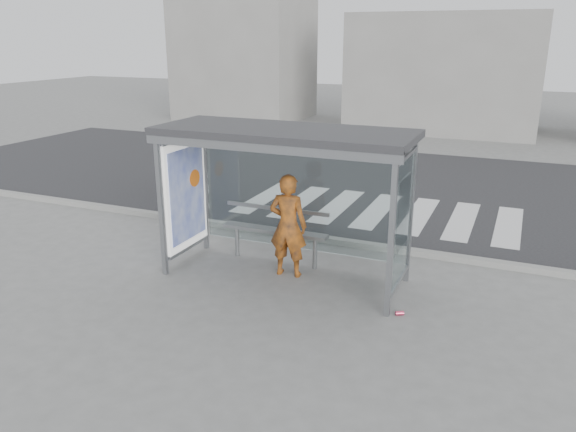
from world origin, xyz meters
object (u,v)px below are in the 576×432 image
object	(u,v)px
bench	(275,231)
soda_can	(400,313)
bus_shelter	(265,164)
person	(288,226)

from	to	relation	value
bench	soda_can	world-z (taller)	bench
bench	bus_shelter	bearing A→B (deg)	-82.74
bus_shelter	bench	bearing A→B (deg)	97.26
bus_shelter	soda_can	distance (m)	3.28
bus_shelter	person	distance (m)	1.14
person	soda_can	bearing A→B (deg)	156.41
soda_can	bus_shelter	bearing A→B (deg)	165.24
person	soda_can	world-z (taller)	person
bus_shelter	bench	xyz separation A→B (m)	(-0.07, 0.52, -1.37)
person	soda_can	distance (m)	2.45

